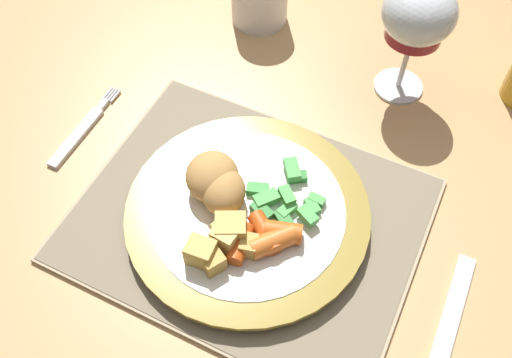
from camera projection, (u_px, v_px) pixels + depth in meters
ground_plane at (288, 316)px, 1.34m from camera, size 6.00×6.00×0.00m
dining_table at (310, 144)px, 0.80m from camera, size 1.32×1.00×0.74m
placemat at (244, 217)px, 0.63m from camera, size 0.37×0.29×0.01m
dinner_plate at (245, 212)px, 0.62m from camera, size 0.27×0.27×0.02m
breaded_croquettes at (217, 184)px, 0.61m from camera, size 0.09×0.09×0.05m
green_beans_pile at (286, 198)px, 0.61m from camera, size 0.09×0.09×0.02m
glazed_carrots at (261, 236)px, 0.58m from camera, size 0.09×0.07×0.02m
fork at (81, 132)px, 0.71m from camera, size 0.02×0.14×0.01m
table_knife at (440, 354)px, 0.55m from camera, size 0.02×0.19×0.01m
wine_glass at (418, 17)px, 0.66m from camera, size 0.09×0.09×0.16m
roast_potatoes at (223, 240)px, 0.58m from camera, size 0.07×0.07×0.03m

